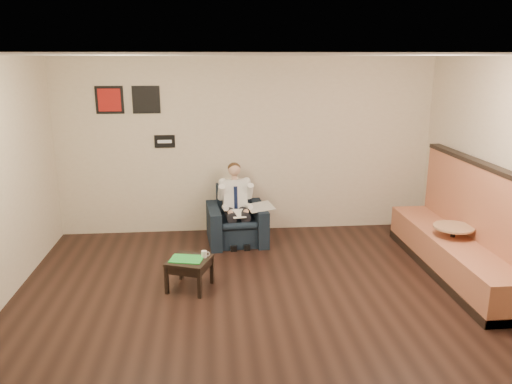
{
  "coord_description": "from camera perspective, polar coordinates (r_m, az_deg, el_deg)",
  "views": [
    {
      "loc": [
        -0.58,
        -4.88,
        2.78
      ],
      "look_at": [
        -0.02,
        1.2,
        1.13
      ],
      "focal_mm": 35.0,
      "sensor_mm": 36.0,
      "label": 1
    }
  ],
  "objects": [
    {
      "name": "ground",
      "position": [
        5.65,
        1.36,
        -14.36
      ],
      "size": [
        6.0,
        6.0,
        0.0
      ],
      "primitive_type": "plane",
      "color": "black",
      "rests_on": "ground"
    },
    {
      "name": "wall_back",
      "position": [
        8.02,
        -1.02,
        5.25
      ],
      "size": [
        6.0,
        0.02,
        2.8
      ],
      "primitive_type": "cube",
      "color": "beige",
      "rests_on": "ground"
    },
    {
      "name": "wall_front",
      "position": [
        2.4,
        10.3,
        -20.25
      ],
      "size": [
        6.0,
        0.02,
        2.8
      ],
      "primitive_type": "cube",
      "color": "beige",
      "rests_on": "ground"
    },
    {
      "name": "ceiling",
      "position": [
        4.91,
        1.57,
        15.38
      ],
      "size": [
        6.0,
        6.0,
        0.02
      ],
      "primitive_type": "cube",
      "color": "white",
      "rests_on": "wall_back"
    },
    {
      "name": "seating_sign",
      "position": [
        8.0,
        -10.39,
        5.71
      ],
      "size": [
        0.32,
        0.02,
        0.2
      ],
      "primitive_type": "cube",
      "color": "black",
      "rests_on": "wall_back"
    },
    {
      "name": "art_print_left",
      "position": [
        8.03,
        -16.4,
        10.06
      ],
      "size": [
        0.42,
        0.03,
        0.42
      ],
      "primitive_type": "cube",
      "color": "#A71814",
      "rests_on": "wall_back"
    },
    {
      "name": "art_print_right",
      "position": [
        7.95,
        -12.44,
        10.27
      ],
      "size": [
        0.42,
        0.03,
        0.42
      ],
      "primitive_type": "cube",
      "color": "black",
      "rests_on": "wall_back"
    },
    {
      "name": "armchair",
      "position": [
        7.68,
        -2.24,
        -2.72
      ],
      "size": [
        0.94,
        0.94,
        0.85
      ],
      "primitive_type": "cube",
      "rotation": [
        0.0,
        0.0,
        0.08
      ],
      "color": "black",
      "rests_on": "ground"
    },
    {
      "name": "seated_man",
      "position": [
        7.53,
        -2.14,
        -1.84
      ],
      "size": [
        0.62,
        0.87,
        1.16
      ],
      "primitive_type": null,
      "rotation": [
        0.0,
        0.0,
        0.08
      ],
      "color": "white",
      "rests_on": "armchair"
    },
    {
      "name": "lap_papers",
      "position": [
        7.46,
        -2.03,
        -2.49
      ],
      "size": [
        0.23,
        0.3,
        0.01
      ],
      "primitive_type": "cube",
      "rotation": [
        0.0,
        0.0,
        0.15
      ],
      "color": "white",
      "rests_on": "seated_man"
    },
    {
      "name": "newspaper",
      "position": [
        7.6,
        0.49,
        -1.7
      ],
      "size": [
        0.43,
        0.5,
        0.01
      ],
      "primitive_type": "cube",
      "rotation": [
        0.0,
        0.0,
        0.13
      ],
      "color": "silver",
      "rests_on": "armchair"
    },
    {
      "name": "side_table",
      "position": [
        6.29,
        -7.58,
        -9.25
      ],
      "size": [
        0.62,
        0.62,
        0.39
      ],
      "primitive_type": "cube",
      "rotation": [
        0.0,
        0.0,
        -0.36
      ],
      "color": "black",
      "rests_on": "ground"
    },
    {
      "name": "green_folder",
      "position": [
        6.21,
        -7.93,
        -7.59
      ],
      "size": [
        0.44,
        0.36,
        0.01
      ],
      "primitive_type": "cube",
      "rotation": [
        0.0,
        0.0,
        -0.22
      ],
      "color": "green",
      "rests_on": "side_table"
    },
    {
      "name": "coffee_mug",
      "position": [
        6.23,
        -5.95,
        -7.07
      ],
      "size": [
        0.09,
        0.09,
        0.08
      ],
      "primitive_type": "cylinder",
      "rotation": [
        0.0,
        0.0,
        -0.36
      ],
      "color": "white",
      "rests_on": "side_table"
    },
    {
      "name": "smartphone",
      "position": [
        6.31,
        -6.78,
        -7.15
      ],
      "size": [
        0.14,
        0.11,
        0.01
      ],
      "primitive_type": "cube",
      "rotation": [
        0.0,
        0.0,
        -0.54
      ],
      "color": "black",
      "rests_on": "side_table"
    },
    {
      "name": "banquette",
      "position": [
        6.99,
        22.03,
        -3.02
      ],
      "size": [
        0.68,
        2.87,
        1.47
      ],
      "primitive_type": "cube",
      "color": "#AD6343",
      "rests_on": "ground"
    },
    {
      "name": "cafe_table",
      "position": [
        7.14,
        21.42,
        -6.09
      ],
      "size": [
        0.65,
        0.65,
        0.64
      ],
      "primitive_type": "cylinder",
      "rotation": [
        0.0,
        0.0,
        0.3
      ],
      "color": "tan",
      "rests_on": "ground"
    }
  ]
}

